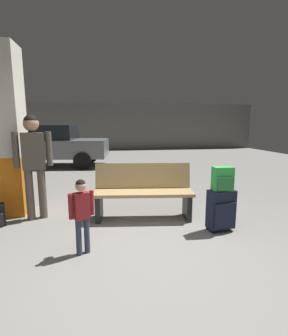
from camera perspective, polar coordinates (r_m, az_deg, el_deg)
ground_plane at (r=6.79m, az=-4.80°, el=-3.69°), size 18.00×18.00×0.10m
garage_back_wall at (r=15.46m, az=-7.44°, el=9.24°), size 18.00×0.12×2.80m
structural_pillar at (r=4.84m, az=-28.87°, el=6.98°), size 0.57×0.57×2.81m
bench at (r=4.17m, az=-0.18°, el=-5.34°), size 1.65×0.71×0.89m
suitcase at (r=3.85m, az=17.06°, el=-8.95°), size 0.40×0.28×0.60m
backpack_bright at (r=3.74m, az=17.40°, el=-2.39°), size 0.28×0.19×0.34m
child at (r=3.06m, az=-13.97°, el=-8.94°), size 0.28×0.18×0.91m
adult at (r=4.37m, az=-23.75°, el=2.51°), size 0.55×0.30×1.68m
parked_car_far at (r=9.94m, az=-20.58°, el=5.00°), size 4.27×2.17×1.51m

